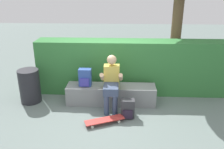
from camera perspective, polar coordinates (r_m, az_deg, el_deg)
name	(u,v)px	position (r m, az deg, el deg)	size (l,w,h in m)	color
ground_plane	(110,111)	(5.29, -0.45, -8.80)	(24.00, 24.00, 0.00)	slate
bench_main	(111,94)	(5.53, -0.24, -4.81)	(2.04, 0.45, 0.44)	gray
person_skater	(111,81)	(5.16, -0.15, -1.64)	(0.49, 0.62, 1.19)	gold
skateboard_near_person	(105,120)	(4.84, -1.79, -10.90)	(0.81, 0.50, 0.09)	#BC3833
backpack_on_bench	(85,78)	(5.41, -6.48, -0.75)	(0.28, 0.23, 0.40)	#2D4C99
backpack_on_ground	(128,109)	(5.00, 3.78, -8.22)	(0.28, 0.23, 0.40)	#333338
hedge_row	(131,67)	(5.97, 4.66, 1.82)	(4.66, 0.57, 1.34)	#337538
trash_bin	(30,86)	(5.86, -19.15, -2.61)	(0.48, 0.48, 0.79)	#232328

